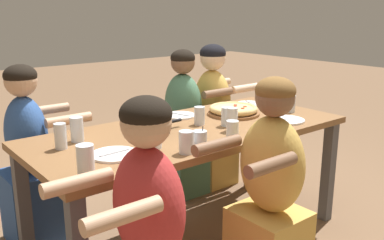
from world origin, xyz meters
The scene contains 23 objects.
ground_plane centered at (0.00, 0.00, 0.00)m, with size 18.00×18.00×0.00m, color brown.
dining_table centered at (0.00, 0.00, 0.67)m, with size 1.95×0.85×0.75m.
pizza_board_main centered at (0.43, 0.09, 0.78)m, with size 0.35×0.35×0.06m.
skillet_bowl centered at (-0.26, 0.08, 0.81)m, with size 0.35×0.24×0.14m.
empty_plate_a centered at (0.57, -0.25, 0.76)m, with size 0.24×0.24×0.02m.
empty_plate_b centered at (0.12, 0.28, 0.76)m, with size 0.21×0.21×0.02m.
empty_plate_c centered at (-0.61, -0.15, 0.76)m, with size 0.24×0.24×0.02m.
empty_plate_d centered at (0.74, 0.24, 0.76)m, with size 0.19×0.19×0.02m.
cocktail_glass_blue centered at (-0.21, -0.33, 0.79)m, with size 0.07×0.07×0.12m.
drinking_glass_a centered at (-0.83, -0.30, 0.81)m, with size 0.08×0.08×0.14m.
drinking_glass_b centered at (0.79, -0.11, 0.80)m, with size 0.06×0.06×0.12m.
drinking_glass_c centered at (-0.31, -0.34, 0.80)m, with size 0.07×0.07×0.11m.
drinking_glass_d centered at (-0.65, 0.18, 0.81)m, with size 0.07×0.07×0.13m.
drinking_glass_e centered at (-0.77, 0.12, 0.81)m, with size 0.06×0.06×0.13m.
drinking_glass_f centered at (0.09, 0.03, 0.80)m, with size 0.07×0.07×0.11m.
drinking_glass_g centered at (0.15, -0.19, 0.81)m, with size 0.07×0.07×0.14m.
drinking_glass_h centered at (0.01, -0.33, 0.80)m, with size 0.07×0.07×0.11m.
drinking_glass_i centered at (-0.39, -0.18, 0.81)m, with size 0.07×0.07×0.13m.
drinking_glass_j centered at (0.20, -0.09, 0.80)m, with size 0.07×0.07×0.12m.
diner_far_midright centered at (0.43, 0.64, 0.52)m, with size 0.51×0.40×1.15m.
diner_far_left centered at (-0.77, 0.64, 0.52)m, with size 0.51×0.40×1.14m.
diner_near_center centered at (-0.02, -0.64, 0.52)m, with size 0.51×0.40×1.14m.
diner_far_right centered at (0.74, 0.64, 0.55)m, with size 0.51×0.40×1.18m.
Camera 1 is at (-1.55, -1.93, 1.45)m, focal length 40.00 mm.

